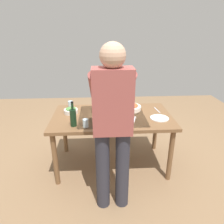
# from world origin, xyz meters

# --- Properties ---
(ground_plane) EXTENTS (6.00, 6.00, 0.00)m
(ground_plane) POSITION_xyz_m (0.00, 0.00, 0.00)
(ground_plane) COLOR #846647
(dining_table) EXTENTS (1.52, 0.86, 0.74)m
(dining_table) POSITION_xyz_m (0.00, 0.00, 0.66)
(dining_table) COLOR brown
(dining_table) RESTS_ON ground_plane
(chair_near) EXTENTS (0.40, 0.40, 0.91)m
(chair_near) POSITION_xyz_m (-0.03, -0.81, 0.53)
(chair_near) COLOR #523019
(chair_near) RESTS_ON ground_plane
(person_server) EXTENTS (0.42, 0.61, 1.69)m
(person_server) POSITION_xyz_m (0.04, 0.69, 0.96)
(person_server) COLOR #2D2D38
(person_server) RESTS_ON ground_plane
(wine_bottle) EXTENTS (0.07, 0.07, 0.30)m
(wine_bottle) POSITION_xyz_m (0.46, 0.27, 0.85)
(wine_bottle) COLOR black
(wine_bottle) RESTS_ON dining_table
(wine_glass_left) EXTENTS (0.07, 0.07, 0.15)m
(wine_glass_left) POSITION_xyz_m (0.12, 0.08, 0.84)
(wine_glass_left) COLOR white
(wine_glass_left) RESTS_ON dining_table
(water_cup_near_left) EXTENTS (0.07, 0.07, 0.10)m
(water_cup_near_left) POSITION_xyz_m (0.56, -0.31, 0.79)
(water_cup_near_left) COLOR silver
(water_cup_near_left) RESTS_ON dining_table
(water_cup_near_right) EXTENTS (0.06, 0.06, 0.09)m
(water_cup_near_right) POSITION_xyz_m (0.32, 0.30, 0.79)
(water_cup_near_right) COLOR silver
(water_cup_near_right) RESTS_ON dining_table
(serving_bowl_pasta) EXTENTS (0.30, 0.30, 0.07)m
(serving_bowl_pasta) POSITION_xyz_m (-0.26, -0.19, 0.77)
(serving_bowl_pasta) COLOR silver
(serving_bowl_pasta) RESTS_ON dining_table
(side_bowl_salad) EXTENTS (0.18, 0.18, 0.07)m
(side_bowl_salad) POSITION_xyz_m (0.53, -0.11, 0.77)
(side_bowl_salad) COLOR silver
(side_bowl_salad) RESTS_ON dining_table
(dinner_plate_near) EXTENTS (0.23, 0.23, 0.01)m
(dinner_plate_near) POSITION_xyz_m (0.14, -0.15, 0.75)
(dinner_plate_near) COLOR silver
(dinner_plate_near) RESTS_ON dining_table
(dinner_plate_far) EXTENTS (0.23, 0.23, 0.01)m
(dinner_plate_far) POSITION_xyz_m (-0.58, 0.13, 0.75)
(dinner_plate_far) COLOR silver
(dinner_plate_far) RESTS_ON dining_table
(table_knife) EXTENTS (0.04, 0.20, 0.00)m
(table_knife) POSITION_xyz_m (-0.63, -0.15, 0.74)
(table_knife) COLOR silver
(table_knife) RESTS_ON dining_table
(table_fork) EXTENTS (0.06, 0.18, 0.00)m
(table_fork) POSITION_xyz_m (-0.27, 0.14, 0.74)
(table_fork) COLOR silver
(table_fork) RESTS_ON dining_table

